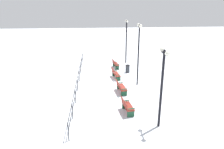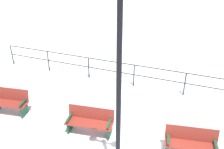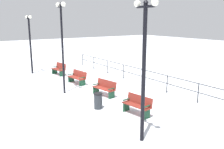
# 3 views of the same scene
# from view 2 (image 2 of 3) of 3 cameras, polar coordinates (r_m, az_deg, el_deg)

# --- Properties ---
(ground_plane) EXTENTS (80.00, 80.00, 0.00)m
(ground_plane) POSITION_cam_2_polar(r_m,az_deg,el_deg) (8.29, 5.43, -15.58)
(ground_plane) COLOR white
(ground_plane) RESTS_ON ground
(bench_nearest) EXTENTS (0.75, 1.42, 0.91)m
(bench_nearest) POSITION_cam_2_polar(r_m,az_deg,el_deg) (10.05, -22.03, -5.69)
(bench_nearest) COLOR maroon
(bench_nearest) RESTS_ON ground
(bench_second) EXTENTS (0.76, 1.62, 0.86)m
(bench_second) POSITION_cam_2_polar(r_m,az_deg,el_deg) (8.48, -5.02, -10.41)
(bench_second) COLOR maroon
(bench_second) RESTS_ON ground
(bench_third) EXTENTS (0.77, 1.59, 0.86)m
(bench_third) POSITION_cam_2_polar(r_m,az_deg,el_deg) (8.03, 17.38, -14.40)
(bench_third) COLOR maroon
(bench_third) RESTS_ON ground
(lamppost_middle) EXTENTS (0.26, 1.01, 5.12)m
(lamppost_middle) POSITION_cam_2_polar(r_m,az_deg,el_deg) (5.11, 1.61, 2.11)
(lamppost_middle) COLOR black
(lamppost_middle) RESTS_ON ground
(waterfront_railing) EXTENTS (0.05, 15.05, 1.05)m
(waterfront_railing) POSITION_cam_2_polar(r_m,az_deg,el_deg) (10.67, 10.54, -0.28)
(waterfront_railing) COLOR #26282D
(waterfront_railing) RESTS_ON ground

